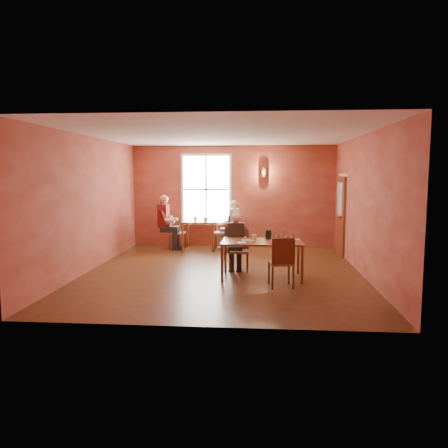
# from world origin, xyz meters

# --- Properties ---
(ground) EXTENTS (6.00, 7.00, 0.01)m
(ground) POSITION_xyz_m (0.00, 0.00, 0.00)
(ground) COLOR brown
(ground) RESTS_ON ground
(wall_back) EXTENTS (6.00, 0.04, 3.00)m
(wall_back) POSITION_xyz_m (0.00, 3.50, 1.50)
(wall_back) COLOR brown
(wall_back) RESTS_ON ground
(wall_front) EXTENTS (6.00, 0.04, 3.00)m
(wall_front) POSITION_xyz_m (0.00, -3.50, 1.50)
(wall_front) COLOR brown
(wall_front) RESTS_ON ground
(wall_left) EXTENTS (0.04, 7.00, 3.00)m
(wall_left) POSITION_xyz_m (-3.00, 0.00, 1.50)
(wall_left) COLOR brown
(wall_left) RESTS_ON ground
(wall_right) EXTENTS (0.04, 7.00, 3.00)m
(wall_right) POSITION_xyz_m (3.00, 0.00, 1.50)
(wall_right) COLOR brown
(wall_right) RESTS_ON ground
(ceiling) EXTENTS (6.00, 7.00, 0.04)m
(ceiling) POSITION_xyz_m (0.00, 0.00, 3.00)
(ceiling) COLOR white
(ceiling) RESTS_ON wall_back
(window) EXTENTS (1.36, 0.10, 1.96)m
(window) POSITION_xyz_m (-0.80, 3.45, 1.70)
(window) COLOR white
(window) RESTS_ON wall_back
(door) EXTENTS (0.12, 1.04, 2.10)m
(door) POSITION_xyz_m (2.94, 2.30, 1.05)
(door) COLOR maroon
(door) RESTS_ON ground
(wall_sconce) EXTENTS (0.16, 0.16, 0.28)m
(wall_sconce) POSITION_xyz_m (0.90, 3.40, 2.20)
(wall_sconce) COLOR brown
(wall_sconce) RESTS_ON wall_back
(main_table) EXTENTS (1.67, 0.94, 0.78)m
(main_table) POSITION_xyz_m (0.85, -0.48, 0.39)
(main_table) COLOR brown
(main_table) RESTS_ON ground
(chair_diner_main) EXTENTS (0.41, 0.41, 0.93)m
(chair_diner_main) POSITION_xyz_m (0.35, 0.17, 0.46)
(chair_diner_main) COLOR brown
(chair_diner_main) RESTS_ON ground
(diner_main) EXTENTS (0.49, 0.49, 1.23)m
(diner_main) POSITION_xyz_m (0.35, 0.14, 0.61)
(diner_main) COLOR #3C221A
(diner_main) RESTS_ON ground
(chair_empty) EXTENTS (0.50, 0.50, 0.98)m
(chair_empty) POSITION_xyz_m (1.21, -1.18, 0.49)
(chair_empty) COLOR #3B1D12
(chair_empty) RESTS_ON ground
(plate_food) EXTENTS (0.30, 0.30, 0.04)m
(plate_food) POSITION_xyz_m (0.57, -0.47, 0.80)
(plate_food) COLOR white
(plate_food) RESTS_ON main_table
(sandwich) EXTENTS (0.10, 0.10, 0.11)m
(sandwich) POSITION_xyz_m (0.68, -0.44, 0.84)
(sandwich) COLOR tan
(sandwich) RESTS_ON main_table
(goblet_a) EXTENTS (0.08, 0.08, 0.19)m
(goblet_a) POSITION_xyz_m (1.32, -0.35, 0.88)
(goblet_a) COLOR white
(goblet_a) RESTS_ON main_table
(goblet_b) EXTENTS (0.09, 0.09, 0.17)m
(goblet_b) POSITION_xyz_m (1.45, -0.62, 0.87)
(goblet_b) COLOR white
(goblet_b) RESTS_ON main_table
(goblet_c) EXTENTS (0.08, 0.08, 0.19)m
(goblet_c) POSITION_xyz_m (1.16, -0.66, 0.88)
(goblet_c) COLOR white
(goblet_c) RESTS_ON main_table
(menu_stand) EXTENTS (0.12, 0.07, 0.20)m
(menu_stand) POSITION_xyz_m (0.98, -0.22, 0.88)
(menu_stand) COLOR black
(menu_stand) RESTS_ON main_table
(knife) EXTENTS (0.18, 0.12, 0.00)m
(knife) POSITION_xyz_m (0.77, -0.72, 0.78)
(knife) COLOR silver
(knife) RESTS_ON main_table
(napkin) EXTENTS (0.18, 0.18, 0.01)m
(napkin) POSITION_xyz_m (0.43, -0.74, 0.78)
(napkin) COLOR white
(napkin) RESTS_ON main_table
(side_plate) EXTENTS (0.18, 0.18, 0.01)m
(side_plate) POSITION_xyz_m (1.56, -0.24, 0.79)
(side_plate) COLOR white
(side_plate) RESTS_ON main_table
(sunglasses) EXTENTS (0.13, 0.06, 0.02)m
(sunglasses) POSITION_xyz_m (1.43, -0.75, 0.79)
(sunglasses) COLOR black
(sunglasses) RESTS_ON main_table
(second_table) EXTENTS (0.94, 0.94, 0.83)m
(second_table) POSITION_xyz_m (-0.92, 2.89, 0.41)
(second_table) COLOR brown
(second_table) RESTS_ON ground
(chair_diner_white) EXTENTS (0.44, 0.44, 1.01)m
(chair_diner_white) POSITION_xyz_m (-0.27, 2.89, 0.50)
(chair_diner_white) COLOR #542515
(chair_diner_white) RESTS_ON ground
(diner_white) EXTENTS (0.55, 0.55, 1.36)m
(diner_white) POSITION_xyz_m (-0.24, 2.89, 0.68)
(diner_white) COLOR silver
(diner_white) RESTS_ON ground
(chair_diner_maroon) EXTENTS (0.43, 0.43, 0.97)m
(chair_diner_maroon) POSITION_xyz_m (-1.57, 2.89, 0.48)
(chair_diner_maroon) COLOR #502F1B
(chair_diner_maroon) RESTS_ON ground
(diner_maroon) EXTENTS (0.60, 0.60, 1.51)m
(diner_maroon) POSITION_xyz_m (-1.60, 2.89, 0.76)
(diner_maroon) COLOR maroon
(diner_maroon) RESTS_ON ground
(cup_a) EXTENTS (0.16, 0.16, 0.10)m
(cup_a) POSITION_xyz_m (-0.75, 2.81, 0.88)
(cup_a) COLOR white
(cup_a) RESTS_ON second_table
(cup_b) EXTENTS (0.14, 0.14, 0.10)m
(cup_b) POSITION_xyz_m (-1.06, 3.00, 0.88)
(cup_b) COLOR silver
(cup_b) RESTS_ON second_table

